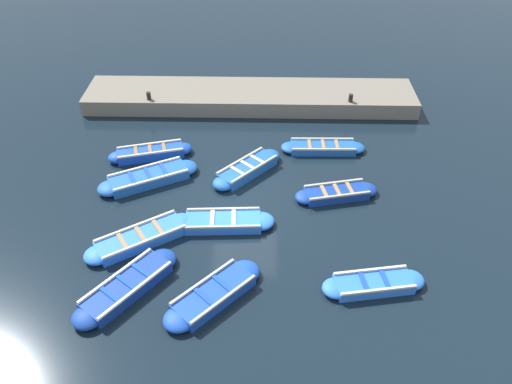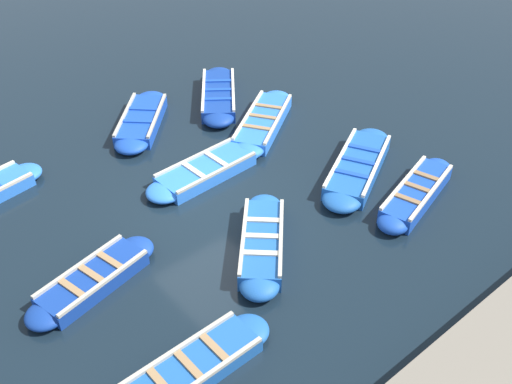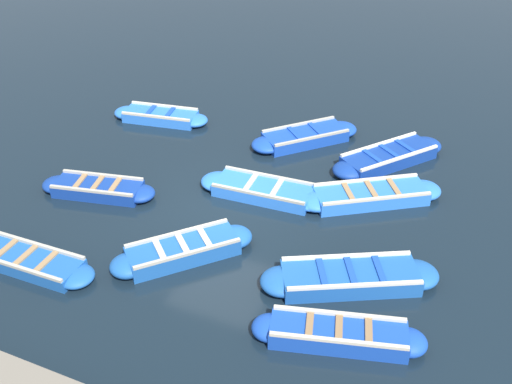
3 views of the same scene
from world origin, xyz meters
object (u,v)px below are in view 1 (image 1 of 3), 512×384
(boat_outer_right, at_px, (247,169))
(bollard_mid_north, at_px, (149,96))
(boat_stern_in, at_px, (127,287))
(bollard_north, at_px, (351,98))
(boat_bow_out, at_px, (373,284))
(boat_far_corner, at_px, (149,178))
(boat_end_of_row, at_px, (151,153))
(boat_mid_row, at_px, (141,238))
(boat_alongside, at_px, (214,294))
(boat_broadside, at_px, (336,193))
(boat_near_quay, at_px, (323,148))
(boat_outer_left, at_px, (223,222))

(boat_outer_right, distance_m, bollard_mid_north, 6.57)
(boat_stern_in, relative_size, bollard_north, 10.04)
(boat_bow_out, relative_size, boat_far_corner, 0.83)
(boat_far_corner, height_order, boat_end_of_row, boat_end_of_row)
(boat_bow_out, distance_m, boat_mid_row, 7.59)
(boat_alongside, distance_m, boat_broadside, 6.34)
(boat_broadside, bearing_deg, bollard_north, -11.28)
(boat_mid_row, relative_size, boat_end_of_row, 1.06)
(boat_far_corner, xyz_separation_m, bollard_mid_north, (5.21, 0.89, 0.71))
(boat_stern_in, xyz_separation_m, bollard_mid_north, (10.58, 1.27, 0.71))
(boat_outer_right, distance_m, boat_near_quay, 3.50)
(boat_outer_left, bearing_deg, boat_mid_row, 108.09)
(boat_alongside, relative_size, boat_outer_left, 0.88)
(boat_broadside, relative_size, boat_end_of_row, 0.93)
(bollard_mid_north, bearing_deg, boat_mid_row, -171.53)
(boat_mid_row, relative_size, bollard_north, 10.52)
(boat_near_quay, bearing_deg, bollard_mid_north, 69.22)
(boat_near_quay, distance_m, bollard_mid_north, 8.31)
(boat_near_quay, xyz_separation_m, bollard_north, (2.94, -1.43, 0.75))
(boat_bow_out, height_order, boat_mid_row, boat_mid_row)
(boat_end_of_row, bearing_deg, boat_broadside, -108.38)
(bollard_north, bearing_deg, boat_stern_in, 143.28)
(boat_stern_in, height_order, boat_outer_right, boat_outer_right)
(boat_outer_left, bearing_deg, boat_outer_right, -13.38)
(boat_stern_in, height_order, boat_bow_out, boat_stern_in)
(boat_alongside, relative_size, boat_mid_row, 0.85)
(boat_far_corner, height_order, bollard_north, bollard_north)
(boat_outer_right, bearing_deg, boat_end_of_row, 75.36)
(boat_alongside, relative_size, bollard_mid_north, 8.94)
(boat_outer_right, bearing_deg, boat_mid_row, 139.12)
(boat_bow_out, height_order, boat_far_corner, boat_far_corner)
(boat_near_quay, xyz_separation_m, boat_far_corner, (-2.27, 6.84, 0.04))
(boat_stern_in, distance_m, boat_broadside, 8.14)
(boat_stern_in, xyz_separation_m, boat_mid_row, (2.09, 0.01, -0.01))
(bollard_north, bearing_deg, boat_alongside, 153.93)
(boat_end_of_row, bearing_deg, boat_far_corner, -171.88)
(boat_outer_right, relative_size, bollard_north, 8.62)
(boat_far_corner, bearing_deg, boat_end_of_row, 8.12)
(boat_end_of_row, distance_m, bollard_mid_north, 3.67)
(boat_outer_right, bearing_deg, boat_stern_in, 150.63)
(boat_near_quay, bearing_deg, boat_alongside, 153.92)
(boat_outer_left, relative_size, boat_far_corner, 0.92)
(boat_bow_out, bearing_deg, boat_end_of_row, 49.77)
(bollard_north, bearing_deg, bollard_mid_north, 90.00)
(boat_far_corner, height_order, bollard_mid_north, bollard_mid_north)
(boat_outer_right, height_order, bollard_north, bollard_north)
(boat_stern_in, relative_size, boat_outer_left, 0.98)
(boat_near_quay, xyz_separation_m, boat_mid_row, (-5.56, 6.47, 0.03))
(boat_outer_left, xyz_separation_m, boat_end_of_row, (4.08, 3.27, 0.03))
(boat_stern_in, xyz_separation_m, boat_alongside, (-0.23, -2.61, -0.01))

